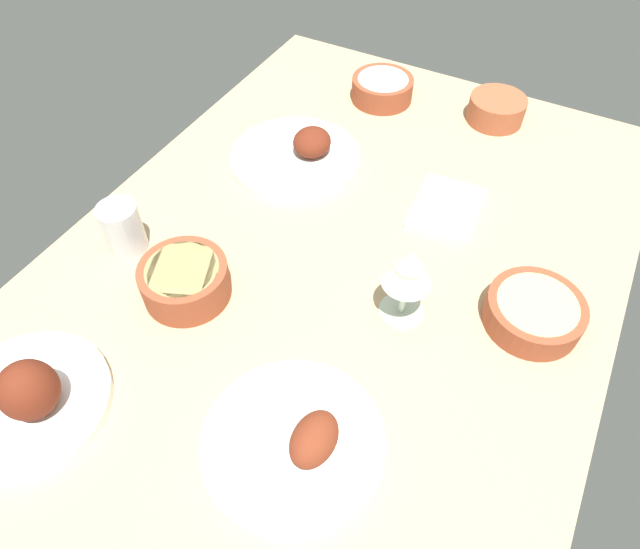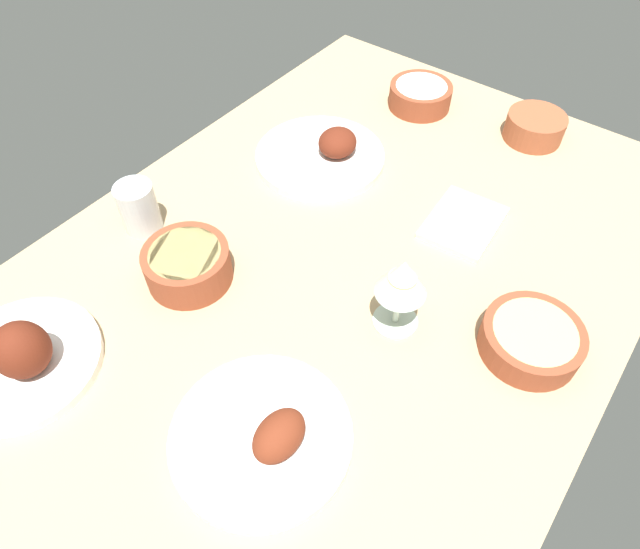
{
  "view_description": "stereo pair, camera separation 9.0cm",
  "coord_description": "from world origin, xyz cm",
  "px_view_note": "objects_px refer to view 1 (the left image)",
  "views": [
    {
      "loc": [
        51.18,
        27.58,
        74.98
      ],
      "look_at": [
        0.0,
        0.0,
        6.0
      ],
      "focal_mm": 31.51,
      "sensor_mm": 36.0,
      "label": 1
    },
    {
      "loc": [
        46.3,
        35.16,
        74.98
      ],
      "look_at": [
        0.0,
        0.0,
        6.0
      ],
      "focal_mm": 31.51,
      "sensor_mm": 36.0,
      "label": 2
    }
  ],
  "objects_px": {
    "plate_far_side": "(28,398)",
    "bowl_pasta": "(185,280)",
    "folded_napkin": "(447,208)",
    "plate_near_viewer": "(297,442)",
    "bowl_cream": "(382,88)",
    "bowl_potatoes": "(534,312)",
    "bowl_soup": "(497,108)",
    "water_tumbler": "(123,228)",
    "plate_center_main": "(299,154)",
    "wine_glass": "(408,271)"
  },
  "relations": [
    {
      "from": "bowl_potatoes",
      "to": "plate_center_main",
      "type": "bearing_deg",
      "value": -108.75
    },
    {
      "from": "plate_near_viewer",
      "to": "water_tumbler",
      "type": "height_order",
      "value": "water_tumbler"
    },
    {
      "from": "plate_center_main",
      "to": "wine_glass",
      "type": "xyz_separation_m",
      "value": [
        0.25,
        0.33,
        0.08
      ]
    },
    {
      "from": "plate_far_side",
      "to": "folded_napkin",
      "type": "height_order",
      "value": "plate_far_side"
    },
    {
      "from": "bowl_potatoes",
      "to": "bowl_cream",
      "type": "height_order",
      "value": "bowl_cream"
    },
    {
      "from": "plate_far_side",
      "to": "bowl_potatoes",
      "type": "height_order",
      "value": "plate_far_side"
    },
    {
      "from": "bowl_soup",
      "to": "water_tumbler",
      "type": "height_order",
      "value": "water_tumbler"
    },
    {
      "from": "plate_near_viewer",
      "to": "folded_napkin",
      "type": "distance_m",
      "value": 0.52
    },
    {
      "from": "bowl_cream",
      "to": "bowl_soup",
      "type": "relative_size",
      "value": 1.14
    },
    {
      "from": "bowl_soup",
      "to": "plate_near_viewer",
      "type": "bearing_deg",
      "value": -0.53
    },
    {
      "from": "plate_far_side",
      "to": "plate_center_main",
      "type": "height_order",
      "value": "plate_far_side"
    },
    {
      "from": "plate_near_viewer",
      "to": "bowl_potatoes",
      "type": "bearing_deg",
      "value": 148.02
    },
    {
      "from": "plate_far_side",
      "to": "folded_napkin",
      "type": "distance_m",
      "value": 0.74
    },
    {
      "from": "wine_glass",
      "to": "water_tumbler",
      "type": "xyz_separation_m",
      "value": [
        0.09,
        -0.47,
        -0.05
      ]
    },
    {
      "from": "plate_near_viewer",
      "to": "bowl_potatoes",
      "type": "xyz_separation_m",
      "value": [
        -0.35,
        0.22,
        0.01
      ]
    },
    {
      "from": "bowl_potatoes",
      "to": "water_tumbler",
      "type": "relative_size",
      "value": 1.61
    },
    {
      "from": "plate_near_viewer",
      "to": "bowl_pasta",
      "type": "distance_m",
      "value": 0.32
    },
    {
      "from": "plate_far_side",
      "to": "bowl_soup",
      "type": "xyz_separation_m",
      "value": [
        -0.96,
        0.35,
        0.0
      ]
    },
    {
      "from": "wine_glass",
      "to": "bowl_potatoes",
      "type": "bearing_deg",
      "value": 113.01
    },
    {
      "from": "plate_far_side",
      "to": "bowl_soup",
      "type": "height_order",
      "value": "plate_far_side"
    },
    {
      "from": "plate_center_main",
      "to": "bowl_soup",
      "type": "height_order",
      "value": "plate_center_main"
    },
    {
      "from": "bowl_potatoes",
      "to": "bowl_cream",
      "type": "distance_m",
      "value": 0.64
    },
    {
      "from": "plate_center_main",
      "to": "bowl_pasta",
      "type": "relative_size",
      "value": 1.84
    },
    {
      "from": "bowl_soup",
      "to": "bowl_pasta",
      "type": "bearing_deg",
      "value": -22.64
    },
    {
      "from": "bowl_potatoes",
      "to": "bowl_cream",
      "type": "bearing_deg",
      "value": -134.74
    },
    {
      "from": "plate_far_side",
      "to": "bowl_cream",
      "type": "xyz_separation_m",
      "value": [
        -0.92,
        0.11,
        0.0
      ]
    },
    {
      "from": "bowl_soup",
      "to": "bowl_potatoes",
      "type": "bearing_deg",
      "value": 22.93
    },
    {
      "from": "bowl_soup",
      "to": "water_tumbler",
      "type": "bearing_deg",
      "value": -33.64
    },
    {
      "from": "water_tumbler",
      "to": "folded_napkin",
      "type": "bearing_deg",
      "value": 127.6
    },
    {
      "from": "wine_glass",
      "to": "water_tumbler",
      "type": "distance_m",
      "value": 0.48
    },
    {
      "from": "plate_near_viewer",
      "to": "plate_center_main",
      "type": "bearing_deg",
      "value": -150.5
    },
    {
      "from": "bowl_pasta",
      "to": "bowl_soup",
      "type": "height_order",
      "value": "bowl_pasta"
    },
    {
      "from": "wine_glass",
      "to": "bowl_cream",
      "type": "bearing_deg",
      "value": -152.76
    },
    {
      "from": "plate_near_viewer",
      "to": "bowl_cream",
      "type": "relative_size",
      "value": 1.79
    },
    {
      "from": "plate_far_side",
      "to": "bowl_pasta",
      "type": "relative_size",
      "value": 1.63
    },
    {
      "from": "wine_glass",
      "to": "folded_napkin",
      "type": "height_order",
      "value": "wine_glass"
    },
    {
      "from": "bowl_cream",
      "to": "wine_glass",
      "type": "xyz_separation_m",
      "value": [
        0.53,
        0.27,
        0.07
      ]
    },
    {
      "from": "plate_center_main",
      "to": "wine_glass",
      "type": "distance_m",
      "value": 0.42
    },
    {
      "from": "plate_far_side",
      "to": "bowl_pasta",
      "type": "bearing_deg",
      "value": 166.28
    },
    {
      "from": "bowl_potatoes",
      "to": "wine_glass",
      "type": "xyz_separation_m",
      "value": [
        0.08,
        -0.18,
        0.07
      ]
    },
    {
      "from": "plate_near_viewer",
      "to": "plate_center_main",
      "type": "distance_m",
      "value": 0.6
    },
    {
      "from": "bowl_potatoes",
      "to": "bowl_soup",
      "type": "relative_size",
      "value": 1.24
    },
    {
      "from": "bowl_cream",
      "to": "plate_center_main",
      "type": "bearing_deg",
      "value": -11.05
    },
    {
      "from": "plate_center_main",
      "to": "folded_napkin",
      "type": "bearing_deg",
      "value": 90.41
    },
    {
      "from": "plate_far_side",
      "to": "bowl_cream",
      "type": "bearing_deg",
      "value": 173.29
    },
    {
      "from": "bowl_cream",
      "to": "plate_far_side",
      "type": "bearing_deg",
      "value": -6.71
    },
    {
      "from": "plate_far_side",
      "to": "wine_glass",
      "type": "relative_size",
      "value": 1.62
    },
    {
      "from": "bowl_cream",
      "to": "wine_glass",
      "type": "distance_m",
      "value": 0.6
    },
    {
      "from": "plate_far_side",
      "to": "bowl_pasta",
      "type": "height_order",
      "value": "plate_far_side"
    },
    {
      "from": "bowl_pasta",
      "to": "folded_napkin",
      "type": "bearing_deg",
      "value": 141.77
    }
  ]
}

